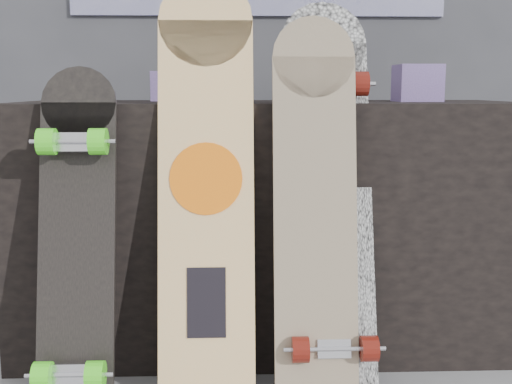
{
  "coord_description": "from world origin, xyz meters",
  "views": [
    {
      "loc": [
        -0.12,
        -1.6,
        0.84
      ],
      "look_at": [
        -0.05,
        0.2,
        0.55
      ],
      "focal_mm": 45.0,
      "sensor_mm": 36.0,
      "label": 1
    }
  ],
  "objects_px": {
    "longboard_geisha": "(206,173)",
    "skateboard_dark": "(76,234)",
    "longboard_celtic": "(315,196)",
    "longboard_cascadia": "(327,185)",
    "vendor_table": "(268,222)"
  },
  "relations": [
    {
      "from": "longboard_geisha",
      "to": "skateboard_dark",
      "type": "bearing_deg",
      "value": -166.61
    },
    {
      "from": "longboard_celtic",
      "to": "skateboard_dark",
      "type": "bearing_deg",
      "value": -176.58
    },
    {
      "from": "longboard_celtic",
      "to": "skateboard_dark",
      "type": "relative_size",
      "value": 1.15
    },
    {
      "from": "longboard_cascadia",
      "to": "skateboard_dark",
      "type": "distance_m",
      "value": 0.71
    },
    {
      "from": "longboard_geisha",
      "to": "skateboard_dark",
      "type": "height_order",
      "value": "longboard_geisha"
    },
    {
      "from": "vendor_table",
      "to": "longboard_geisha",
      "type": "height_order",
      "value": "longboard_geisha"
    },
    {
      "from": "longboard_geisha",
      "to": "skateboard_dark",
      "type": "distance_m",
      "value": 0.38
    },
    {
      "from": "longboard_celtic",
      "to": "longboard_cascadia",
      "type": "bearing_deg",
      "value": 61.64
    },
    {
      "from": "vendor_table",
      "to": "longboard_cascadia",
      "type": "relative_size",
      "value": 1.45
    },
    {
      "from": "vendor_table",
      "to": "longboard_geisha",
      "type": "xyz_separation_m",
      "value": [
        -0.19,
        -0.34,
        0.21
      ]
    },
    {
      "from": "vendor_table",
      "to": "skateboard_dark",
      "type": "bearing_deg",
      "value": -141.48
    },
    {
      "from": "longboard_geisha",
      "to": "longboard_celtic",
      "type": "distance_m",
      "value": 0.31
    },
    {
      "from": "longboard_geisha",
      "to": "longboard_celtic",
      "type": "bearing_deg",
      "value": -8.34
    },
    {
      "from": "longboard_geisha",
      "to": "longboard_cascadia",
      "type": "bearing_deg",
      "value": 7.08
    },
    {
      "from": "vendor_table",
      "to": "longboard_cascadia",
      "type": "distance_m",
      "value": 0.38
    }
  ]
}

